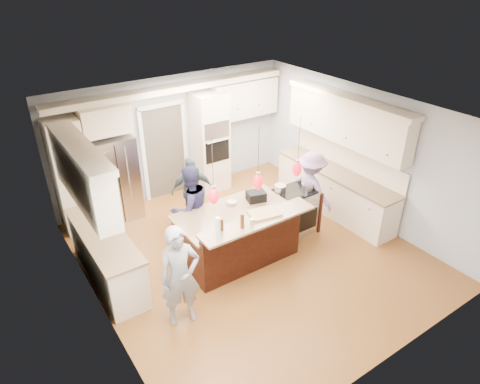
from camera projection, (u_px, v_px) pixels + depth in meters
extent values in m
plane|color=#955B29|center=(251.00, 253.00, 7.98)|extent=(6.00, 6.00, 0.00)
cube|color=#B2BCC6|center=(173.00, 137.00, 9.50)|extent=(5.50, 0.04, 2.70)
cube|color=#B2BCC6|center=(396.00, 288.00, 5.16)|extent=(5.50, 0.04, 2.70)
cube|color=#B2BCC6|center=(92.00, 243.00, 5.97)|extent=(0.04, 6.00, 2.70)
cube|color=#B2BCC6|center=(361.00, 154.00, 8.68)|extent=(0.04, 6.00, 2.70)
cube|color=white|center=(253.00, 114.00, 6.68)|extent=(5.50, 6.00, 0.04)
cube|color=#B7B7BC|center=(114.00, 179.00, 8.69)|extent=(0.90, 0.70, 1.80)
cube|color=beige|center=(210.00, 142.00, 9.73)|extent=(0.72, 0.64, 2.30)
cube|color=black|center=(217.00, 130.00, 9.30)|extent=(0.60, 0.02, 0.35)
cube|color=black|center=(218.00, 151.00, 9.54)|extent=(0.60, 0.02, 0.50)
cylinder|color=#B7B7BC|center=(218.00, 141.00, 9.39)|extent=(0.55, 0.02, 0.02)
cube|color=beige|center=(71.00, 176.00, 8.22)|extent=(0.60, 0.58, 2.30)
cube|color=beige|center=(103.00, 119.00, 8.13)|extent=(0.95, 0.58, 0.55)
cube|color=beige|center=(244.00, 99.00, 9.97)|extent=(1.70, 0.35, 0.85)
cube|color=beige|center=(173.00, 88.00, 8.81)|extent=(5.30, 0.38, 0.12)
cube|color=#4C443A|center=(164.00, 152.00, 9.51)|extent=(0.90, 0.06, 2.10)
cube|color=white|center=(161.00, 105.00, 8.96)|extent=(1.04, 0.06, 0.10)
cube|color=beige|center=(334.00, 192.00, 9.17)|extent=(0.60, 3.00, 0.88)
cube|color=tan|center=(336.00, 172.00, 8.94)|extent=(0.64, 3.05, 0.04)
cube|color=beige|center=(346.00, 122.00, 8.48)|extent=(0.35, 3.00, 0.85)
cube|color=beige|center=(349.00, 98.00, 8.25)|extent=(0.37, 3.10, 0.10)
cube|color=beige|center=(107.00, 257.00, 7.17)|extent=(0.60, 2.20, 0.88)
cube|color=tan|center=(103.00, 234.00, 6.94)|extent=(0.64, 2.25, 0.04)
cube|color=beige|center=(83.00, 177.00, 6.36)|extent=(0.35, 2.20, 0.85)
cube|color=beige|center=(78.00, 147.00, 6.14)|extent=(0.37, 2.30, 0.10)
cube|color=black|center=(235.00, 234.00, 7.75)|extent=(2.00, 1.00, 0.88)
cube|color=tan|center=(235.00, 213.00, 7.53)|extent=(2.10, 1.10, 0.04)
cube|color=black|center=(253.00, 245.00, 7.30)|extent=(2.00, 0.12, 1.08)
cube|color=tan|center=(258.00, 221.00, 6.93)|extent=(2.10, 0.42, 0.04)
cube|color=black|center=(256.00, 196.00, 7.84)|extent=(0.39, 0.34, 0.18)
cube|color=#B7B7BC|center=(293.00, 212.00, 8.43)|extent=(0.76, 0.66, 0.90)
cube|color=black|center=(304.00, 221.00, 8.21)|extent=(0.65, 0.01, 0.45)
cube|color=black|center=(294.00, 191.00, 8.21)|extent=(0.72, 0.59, 0.02)
cube|color=black|center=(308.00, 206.00, 8.64)|extent=(0.06, 0.71, 0.88)
cylinder|color=black|center=(213.00, 163.00, 5.97)|extent=(0.01, 0.01, 0.75)
ellipsoid|color=red|center=(214.00, 196.00, 6.22)|extent=(0.15, 0.15, 0.26)
cylinder|color=black|center=(259.00, 151.00, 6.37)|extent=(0.01, 0.01, 0.75)
ellipsoid|color=red|center=(258.00, 182.00, 6.62)|extent=(0.15, 0.15, 0.26)
cylinder|color=black|center=(299.00, 139.00, 6.76)|extent=(0.01, 0.01, 0.75)
ellipsoid|color=red|center=(297.00, 169.00, 7.01)|extent=(0.15, 0.15, 0.26)
imported|color=gray|center=(180.00, 276.00, 6.16)|extent=(0.66, 0.50, 1.64)
imported|color=#292951|center=(190.00, 208.00, 7.82)|extent=(0.86, 0.70, 1.66)
imported|color=#425C5D|center=(192.00, 190.00, 8.64)|extent=(0.92, 0.62, 1.45)
imported|color=gray|center=(311.00, 189.00, 8.53)|extent=(0.68, 1.07, 1.58)
cube|color=#968152|center=(335.00, 211.00, 9.30)|extent=(0.76, 1.07, 0.01)
cylinder|color=silver|center=(218.00, 227.00, 6.42)|extent=(0.10, 0.10, 0.34)
cylinder|color=#3F210B|center=(218.00, 224.00, 6.58)|extent=(0.08, 0.08, 0.26)
cylinder|color=#3F210B|center=(242.00, 221.00, 6.66)|extent=(0.07, 0.07, 0.25)
cylinder|color=#3F210B|center=(222.00, 225.00, 6.60)|extent=(0.07, 0.07, 0.21)
cylinder|color=#B7B7BC|center=(252.00, 222.00, 6.76)|extent=(0.07, 0.07, 0.11)
cube|color=tan|center=(264.00, 213.00, 7.06)|extent=(0.56, 0.44, 0.04)
cylinder|color=#B7B7BC|center=(280.00, 188.00, 8.16)|extent=(0.22, 0.22, 0.13)
cylinder|color=#B7B7BC|center=(307.00, 187.00, 8.22)|extent=(0.22, 0.22, 0.11)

